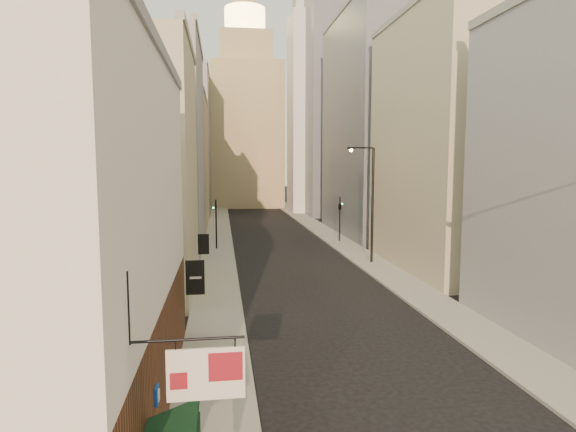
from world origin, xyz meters
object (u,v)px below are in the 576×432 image
at_px(white_tower, 313,106).
at_px(traffic_light_right, 340,207).
at_px(streetlamp_mid, 370,198).
at_px(traffic_light_left, 216,216).
at_px(clock_tower, 246,119).

bearing_deg(white_tower, traffic_light_right, -95.76).
bearing_deg(streetlamp_mid, traffic_light_left, 129.76).
bearing_deg(white_tower, traffic_light_left, -114.29).
bearing_deg(traffic_light_left, clock_tower, -88.64).
relative_size(clock_tower, white_tower, 1.08).
height_order(clock_tower, traffic_light_left, clock_tower).
bearing_deg(traffic_light_right, white_tower, -114.95).
relative_size(streetlamp_mid, traffic_light_left, 1.98).
height_order(clock_tower, traffic_light_right, clock_tower).
xyz_separation_m(white_tower, streetlamp_mid, (-3.73, -45.62, -12.96)).
bearing_deg(traffic_light_right, traffic_light_left, -7.01).
bearing_deg(clock_tower, traffic_light_left, -96.36).
xyz_separation_m(white_tower, traffic_light_left, (-16.68, -36.96, -15.21)).
bearing_deg(traffic_light_left, white_tower, -106.57).
bearing_deg(white_tower, streetlamp_mid, -94.68).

